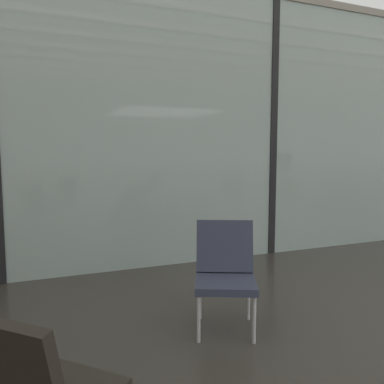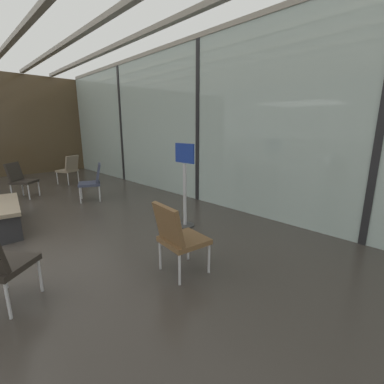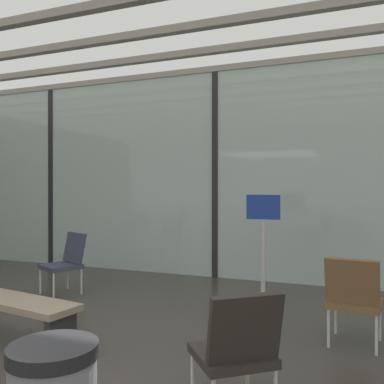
% 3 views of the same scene
% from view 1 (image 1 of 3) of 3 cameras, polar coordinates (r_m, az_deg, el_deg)
% --- Properties ---
extents(glass_curtain_wall, '(14.00, 0.08, 3.53)m').
position_cam_1_polar(glass_curtain_wall, '(5.54, 11.89, 9.06)').
color(glass_curtain_wall, '#A3B7B2').
rests_on(glass_curtain_wall, ground).
extents(window_mullion_1, '(0.10, 0.12, 3.53)m').
position_cam_1_polar(window_mullion_1, '(5.54, 11.89, 9.06)').
color(window_mullion_1, black).
rests_on(window_mullion_1, ground).
extents(parked_airplane, '(10.67, 3.69, 3.69)m').
position_cam_1_polar(parked_airplane, '(10.63, -0.16, 8.02)').
color(parked_airplane, '#B2BCD6').
rests_on(parked_airplane, ground).
extents(lounge_chair_4, '(0.65, 0.68, 0.87)m').
position_cam_1_polar(lounge_chair_4, '(3.22, 4.98, -11.28)').
color(lounge_chair_4, '#33384C').
rests_on(lounge_chair_4, ground).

